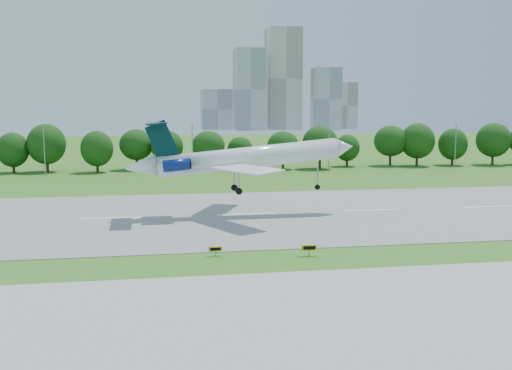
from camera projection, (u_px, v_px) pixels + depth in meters
name	position (u px, v px, depth m)	size (l,w,h in m)	color
ground	(91.00, 264.00, 58.92)	(600.00, 600.00, 0.00)	#3A6B1C
runway	(111.00, 218.00, 83.36)	(400.00, 45.00, 0.08)	gray
taxiway	(61.00, 329.00, 41.31)	(400.00, 23.00, 0.08)	#ADADA8
tree_line	(132.00, 147.00, 148.08)	(288.40, 8.40, 10.40)	#382314
light_poles	(120.00, 149.00, 137.87)	(175.90, 0.25, 12.19)	gray
skyline	(278.00, 91.00, 453.21)	(127.00, 52.00, 80.00)	#B2B2B7
airliner	(237.00, 158.00, 85.19)	(34.94, 25.36, 11.03)	white
taxi_sign_centre	(309.00, 248.00, 61.95)	(1.75, 0.33, 1.23)	gray
taxi_sign_right	(215.00, 249.00, 61.91)	(1.51, 0.23, 1.06)	gray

